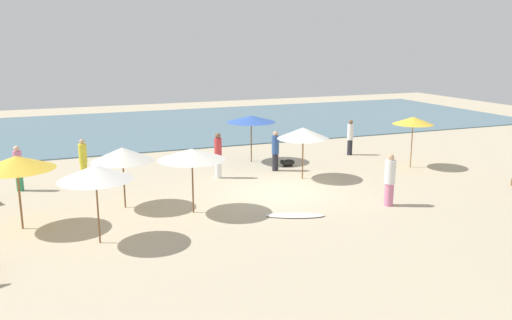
{
  "coord_description": "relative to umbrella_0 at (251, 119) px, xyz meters",
  "views": [
    {
      "loc": [
        -8.02,
        -17.69,
        5.6
      ],
      "look_at": [
        -0.61,
        0.89,
        1.1
      ],
      "focal_mm": 37.6,
      "sensor_mm": 36.0,
      "label": 1
    }
  ],
  "objects": [
    {
      "name": "umbrella_1",
      "position": [
        -9.75,
        -5.93,
        0.02
      ],
      "size": [
        2.23,
        2.23,
        2.26
      ],
      "color": "brown",
      "rests_on": "ground_plane"
    },
    {
      "name": "surfboard",
      "position": [
        -1.57,
        -7.95,
        -2.0
      ],
      "size": [
        1.98,
        1.22,
        0.07
      ],
      "color": "silver",
      "rests_on": "ground_plane"
    },
    {
      "name": "person_3",
      "position": [
        1.94,
        -8.09,
        -1.12
      ],
      "size": [
        0.5,
        0.5,
        1.82
      ],
      "color": "#D17299",
      "rests_on": "ground_plane"
    },
    {
      "name": "person_0",
      "position": [
        5.11,
        -0.36,
        -1.13
      ],
      "size": [
        0.36,
        0.36,
        1.75
      ],
      "color": "#26262D",
      "rests_on": "ground_plane"
    },
    {
      "name": "umbrella_0",
      "position": [
        0.0,
        0.0,
        0.0
      ],
      "size": [
        2.27,
        2.27,
        2.19
      ],
      "color": "brown",
      "rests_on": "ground_plane"
    },
    {
      "name": "person_5",
      "position": [
        0.34,
        -2.01,
        -1.14
      ],
      "size": [
        0.45,
        0.45,
        1.75
      ],
      "color": "#26262D",
      "rests_on": "ground_plane"
    },
    {
      "name": "dog",
      "position": [
        1.16,
        -1.49,
        -1.86
      ],
      "size": [
        0.73,
        0.33,
        0.34
      ],
      "color": "black",
      "rests_on": "ground_plane"
    },
    {
      "name": "umbrella_2",
      "position": [
        -6.54,
        -4.93,
        -0.18
      ],
      "size": [
        2.11,
        2.11,
        2.09
      ],
      "color": "brown",
      "rests_on": "ground_plane"
    },
    {
      "name": "ocean_water",
      "position": [
        -0.86,
        11.84,
        -2.0
      ],
      "size": [
        48.0,
        16.0,
        0.06
      ],
      "primitive_type": "cube",
      "color": "slate",
      "rests_on": "ground_plane"
    },
    {
      "name": "umbrella_5",
      "position": [
        -4.53,
        -6.33,
        -0.06
      ],
      "size": [
        2.22,
        2.22,
        2.16
      ],
      "color": "brown",
      "rests_on": "ground_plane"
    },
    {
      "name": "umbrella_3",
      "position": [
        -7.7,
        -8.0,
        0.01
      ],
      "size": [
        2.05,
        2.05,
        2.26
      ],
      "color": "brown",
      "rests_on": "ground_plane"
    },
    {
      "name": "person_1",
      "position": [
        -7.54,
        -0.53,
        -1.18
      ],
      "size": [
        0.46,
        0.46,
        1.69
      ],
      "color": "yellow",
      "rests_on": "ground_plane"
    },
    {
      "name": "ground_plane",
      "position": [
        -0.86,
        -5.16,
        -2.03
      ],
      "size": [
        60.0,
        60.0,
        0.0
      ],
      "primitive_type": "plane",
      "color": "#BCAD8E"
    },
    {
      "name": "umbrella_4",
      "position": [
        0.81,
        -3.71,
        -0.12
      ],
      "size": [
        2.1,
        2.1,
        2.14
      ],
      "color": "brown",
      "rests_on": "ground_plane"
    },
    {
      "name": "person_2",
      "position": [
        -9.93,
        -1.34,
        -1.15
      ],
      "size": [
        0.44,
        0.44,
        1.74
      ],
      "color": "#338C59",
      "rests_on": "ground_plane"
    },
    {
      "name": "umbrella_6",
      "position": [
        6.22,
        -3.7,
        0.08
      ],
      "size": [
        1.78,
        1.78,
        2.29
      ],
      "color": "olive",
      "rests_on": "ground_plane"
    },
    {
      "name": "person_4",
      "position": [
        -2.35,
        -2.29,
        -1.06
      ],
      "size": [
        0.37,
        0.37,
        1.89
      ],
      "color": "white",
      "rests_on": "ground_plane"
    }
  ]
}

